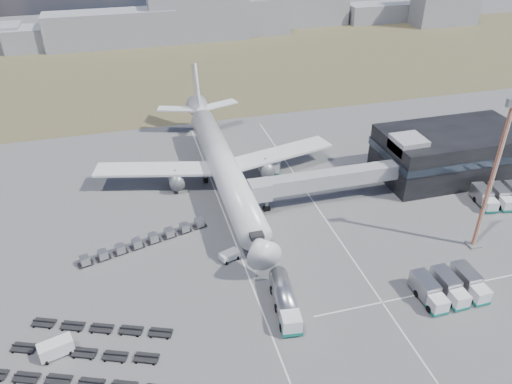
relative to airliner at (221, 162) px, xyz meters
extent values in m
plane|color=#565659|center=(0.00, -32.38, -5.29)|extent=(420.00, 420.00, 0.00)
cube|color=brown|center=(0.00, 77.62, -5.29)|extent=(420.00, 90.00, 0.01)
cube|color=silver|center=(-2.00, -27.38, -5.29)|extent=(0.25, 110.00, 0.01)
cube|color=silver|center=(16.00, -27.38, -5.29)|extent=(0.25, 110.00, 0.01)
cube|color=silver|center=(25.00, -40.38, -5.29)|extent=(40.00, 0.25, 0.01)
cube|color=black|center=(48.00, -8.38, -0.29)|extent=(30.00, 16.00, 10.00)
cube|color=#262D38|center=(48.00, -8.38, 0.91)|extent=(30.40, 16.40, 1.60)
cube|color=#939399|center=(36.00, -10.38, 4.21)|extent=(6.00, 6.00, 3.00)
cube|color=#939399|center=(18.10, -11.88, -0.19)|extent=(29.80, 3.00, 3.00)
cube|color=#939399|center=(4.70, -12.38, -0.19)|extent=(4.00, 3.60, 3.40)
cylinder|color=slate|center=(6.20, -11.88, -2.74)|extent=(0.70, 0.70, 5.10)
cylinder|color=black|center=(6.20, -11.88, -4.84)|extent=(1.40, 0.90, 1.40)
cylinder|color=white|center=(0.00, -2.38, 0.01)|extent=(5.60, 48.00, 5.60)
cone|color=white|center=(0.00, -28.88, 0.01)|extent=(5.60, 5.00, 5.60)
cone|color=white|center=(0.00, 25.62, 0.81)|extent=(5.60, 8.00, 5.60)
cube|color=black|center=(0.00, -26.88, 0.81)|extent=(2.20, 2.00, 0.80)
cube|color=white|center=(-13.00, 2.62, -1.19)|extent=(25.59, 11.38, 0.50)
cube|color=white|center=(13.00, 2.62, -1.19)|extent=(25.59, 11.38, 0.50)
cylinder|color=slate|center=(-9.50, 0.62, -2.89)|extent=(3.00, 5.00, 3.00)
cylinder|color=slate|center=(9.50, 0.62, -2.89)|extent=(3.00, 5.00, 3.00)
cube|color=white|center=(-5.50, 27.62, 1.21)|extent=(9.49, 5.63, 0.35)
cube|color=white|center=(5.50, 27.62, 1.21)|extent=(9.49, 5.63, 0.35)
cube|color=white|center=(0.00, 28.62, 6.51)|extent=(0.50, 9.06, 11.45)
cylinder|color=slate|center=(0.00, -23.38, -4.04)|extent=(0.50, 0.50, 2.50)
cylinder|color=slate|center=(-3.20, 1.62, -4.04)|extent=(0.60, 0.60, 2.50)
cylinder|color=slate|center=(3.20, 1.62, -4.04)|extent=(0.60, 0.60, 2.50)
cylinder|color=black|center=(0.00, -23.38, -4.79)|extent=(0.50, 1.20, 1.20)
cube|color=gray|center=(-46.39, 115.24, -1.05)|extent=(22.16, 12.00, 8.49)
cube|color=gray|center=(-18.66, 113.29, 1.18)|extent=(48.72, 12.00, 12.93)
cube|color=gray|center=(15.16, 113.85, 4.02)|extent=(38.58, 12.00, 18.61)
cube|color=gray|center=(38.19, 116.62, 1.78)|extent=(29.16, 12.00, 14.15)
cube|color=gray|center=(67.41, 125.44, 2.63)|extent=(30.48, 12.00, 15.85)
cube|color=gray|center=(99.28, 122.38, -1.35)|extent=(30.72, 12.00, 7.88)
cube|color=white|center=(0.83, -42.06, -3.64)|extent=(3.04, 3.04, 2.63)
cube|color=#126A5E|center=(0.83, -42.06, -4.66)|extent=(3.17, 3.17, 0.57)
cylinder|color=#A6A6AA|center=(1.48, -36.50, -3.12)|extent=(3.83, 8.84, 2.86)
cube|color=slate|center=(1.48, -36.50, -4.44)|extent=(3.71, 8.82, 0.40)
cylinder|color=black|center=(1.28, -38.20, -4.72)|extent=(3.09, 1.59, 1.26)
cube|color=white|center=(-4.00, -24.38, -4.56)|extent=(3.67, 2.81, 1.47)
cube|color=white|center=(-30.64, -37.71, -4.12)|extent=(4.80, 3.14, 2.35)
cube|color=white|center=(12.50, 2.85, -3.86)|extent=(3.99, 5.79, 2.51)
cube|color=#126A5E|center=(12.50, 2.85, -4.89)|extent=(4.10, 5.91, 0.40)
cube|color=white|center=(22.81, -44.17, -3.91)|extent=(2.47, 2.37, 2.34)
cube|color=#126A5E|center=(22.81, -44.17, -4.81)|extent=(2.58, 2.47, 0.48)
cube|color=#A6A6AA|center=(22.76, -40.46, -3.49)|extent=(2.61, 4.92, 2.76)
cube|color=white|center=(26.42, -44.12, -3.91)|extent=(2.47, 2.37, 2.34)
cube|color=#126A5E|center=(26.42, -44.12, -4.81)|extent=(2.58, 2.47, 0.48)
cube|color=#A6A6AA|center=(26.37, -40.41, -3.49)|extent=(2.61, 4.92, 2.76)
cube|color=white|center=(30.03, -44.08, -3.91)|extent=(2.47, 2.37, 2.34)
cube|color=#126A5E|center=(30.03, -44.08, -4.81)|extent=(2.58, 2.47, 0.48)
cube|color=#A6A6AA|center=(29.98, -40.36, -3.49)|extent=(2.61, 4.92, 2.76)
cube|color=white|center=(47.40, -23.52, -3.96)|extent=(2.69, 2.61, 2.26)
cube|color=#126A5E|center=(47.40, -23.52, -4.83)|extent=(2.81, 2.72, 0.46)
cube|color=#A6A6AA|center=(47.97, -19.97, -3.55)|extent=(3.18, 5.06, 2.67)
cube|color=white|center=(50.85, -24.07, -3.96)|extent=(2.69, 2.61, 2.26)
cube|color=#126A5E|center=(50.85, -24.07, -4.83)|extent=(2.81, 2.72, 0.46)
cube|color=#A6A6AA|center=(51.42, -20.52, -3.55)|extent=(3.18, 5.06, 2.67)
cube|color=black|center=(-27.30, -19.55, -5.01)|extent=(2.73, 2.09, 0.17)
cube|color=#A6A6AA|center=(-27.30, -19.55, -4.22)|extent=(1.84, 1.84, 1.39)
cube|color=black|center=(-24.44, -18.74, -5.01)|extent=(2.73, 2.09, 0.17)
cube|color=#A6A6AA|center=(-24.44, -18.74, -4.22)|extent=(1.84, 1.84, 1.39)
cube|color=black|center=(-21.58, -17.93, -5.01)|extent=(2.73, 2.09, 0.17)
cube|color=#A6A6AA|center=(-21.58, -17.93, -4.22)|extent=(1.84, 1.84, 1.39)
cube|color=black|center=(-18.71, -17.12, -5.01)|extent=(2.73, 2.09, 0.17)
cube|color=#A6A6AA|center=(-18.71, -17.12, -4.22)|extent=(1.84, 1.84, 1.39)
cube|color=black|center=(-15.85, -16.31, -5.01)|extent=(2.73, 2.09, 0.17)
cube|color=#A6A6AA|center=(-15.85, -16.31, -4.22)|extent=(1.84, 1.84, 1.39)
cube|color=black|center=(-12.99, -15.50, -5.01)|extent=(2.73, 2.09, 0.17)
cube|color=#A6A6AA|center=(-12.99, -15.50, -4.22)|extent=(1.84, 1.84, 1.39)
cube|color=black|center=(-10.13, -14.69, -5.01)|extent=(2.73, 2.09, 0.17)
cube|color=#A6A6AA|center=(-10.13, -14.69, -4.22)|extent=(1.84, 1.84, 1.39)
cube|color=black|center=(-7.26, -13.88, -5.01)|extent=(2.73, 2.09, 0.17)
cube|color=#A6A6AA|center=(-7.26, -13.88, -4.22)|extent=(1.84, 1.84, 1.39)
cube|color=black|center=(-28.85, -42.77, -4.91)|extent=(24.47, 11.14, 0.77)
cube|color=black|center=(-27.16, -38.59, -4.91)|extent=(20.50, 9.54, 0.77)
cube|color=black|center=(-25.47, -34.41, -4.91)|extent=(20.50, 9.54, 0.77)
cylinder|color=#BE4A1E|center=(37.86, -31.95, 7.79)|extent=(0.73, 0.73, 26.17)
cube|color=#565659|center=(37.86, -31.95, -5.13)|extent=(2.09, 2.09, 0.31)
camera|label=1|loc=(-17.00, -88.41, 48.62)|focal=35.00mm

